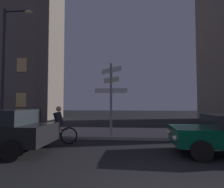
% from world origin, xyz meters
% --- Properties ---
extents(sidewalk_kerb, '(40.00, 3.35, 0.14)m').
position_xyz_m(sidewalk_kerb, '(0.00, 7.48, 0.07)').
color(sidewalk_kerb, gray).
rests_on(sidewalk_kerb, ground_plane).
extents(signpost, '(1.65, 1.09, 3.63)m').
position_xyz_m(signpost, '(-1.29, 6.35, 2.30)').
color(signpost, gray).
rests_on(signpost, sidewalk_kerb).
extents(street_lamp, '(1.69, 0.28, 6.88)m').
position_xyz_m(street_lamp, '(-7.10, 6.62, 4.16)').
color(street_lamp, '#2D2D30').
rests_on(street_lamp, sidewalk_kerb).
extents(cyclist, '(1.81, 0.38, 1.61)m').
position_xyz_m(cyclist, '(-3.45, 4.73, 0.75)').
color(cyclist, black).
rests_on(cyclist, ground_plane).
extents(building_left_block, '(9.85, 7.06, 18.14)m').
position_xyz_m(building_left_block, '(-13.24, 15.67, 9.07)').
color(building_left_block, '#6B6056').
rests_on(building_left_block, ground_plane).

